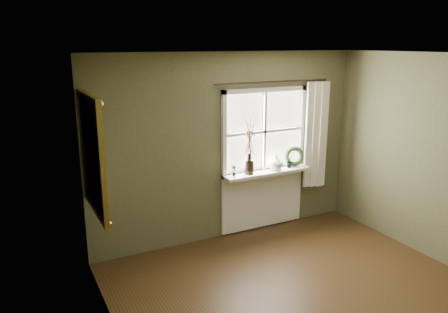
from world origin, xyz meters
TOP-DOWN VIEW (x-y plane):
  - ceiling at (0.00, 0.00)m, footprint 4.50×4.50m
  - wall_back at (0.00, 2.30)m, footprint 4.00×0.10m
  - wall_left at (-2.05, 0.00)m, footprint 0.10×4.50m
  - window_frame at (0.55, 2.23)m, footprint 1.36×0.06m
  - window_sill at (0.55, 2.12)m, footprint 1.36×0.26m
  - window_apron at (0.55, 2.23)m, footprint 1.36×0.04m
  - dark_jug at (0.25, 2.12)m, footprint 0.16×0.16m
  - cream_vase at (0.70, 2.12)m, footprint 0.22×0.22m
  - wreath at (1.05, 2.16)m, footprint 0.33×0.22m
  - potted_plant_left at (0.00, 2.12)m, footprint 0.10×0.08m
  - potted_plant_right at (0.94, 2.12)m, footprint 0.12×0.11m
  - curtain at (1.39, 2.13)m, footprint 0.36×0.12m
  - curtain_rod at (0.65, 2.17)m, footprint 1.84×0.03m
  - gilt_mirror at (-1.96, 1.67)m, footprint 0.10×1.09m

SIDE VIEW (x-z plane):
  - window_apron at x=0.55m, z-range 0.02..0.90m
  - window_sill at x=0.55m, z-range 0.88..0.92m
  - potted_plant_left at x=0.00m, z-range 0.92..1.08m
  - potted_plant_right at x=0.94m, z-range 0.92..1.10m
  - dark_jug at x=0.25m, z-range 0.92..1.12m
  - cream_vase at x=0.70m, z-range 0.92..1.14m
  - wreath at x=1.05m, z-range 0.88..1.19m
  - wall_back at x=0.00m, z-range 0.00..2.60m
  - wall_left at x=-2.05m, z-range 0.00..2.60m
  - curtain at x=1.39m, z-range 0.57..2.16m
  - window_frame at x=0.55m, z-range 0.86..2.10m
  - gilt_mirror at x=-1.96m, z-range 0.91..2.22m
  - curtain_rod at x=0.65m, z-range 2.16..2.20m
  - ceiling at x=0.00m, z-range 2.60..2.60m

